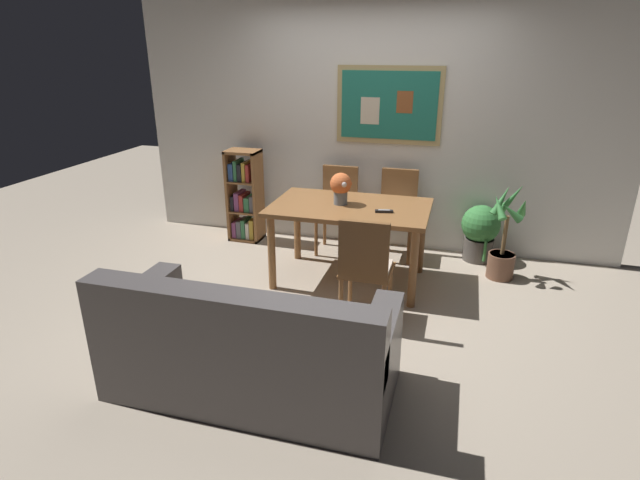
# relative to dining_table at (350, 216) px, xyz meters

# --- Properties ---
(ground_plane) EXTENTS (12.00, 12.00, 0.00)m
(ground_plane) POSITION_rel_dining_table_xyz_m (-0.01, -0.52, -0.65)
(ground_plane) COLOR tan
(wall_back_with_painting) EXTENTS (5.20, 0.14, 2.60)m
(wall_back_with_painting) POSITION_rel_dining_table_xyz_m (-0.01, 1.07, 0.66)
(wall_back_with_painting) COLOR silver
(wall_back_with_painting) RESTS_ON ground_plane
(dining_table) EXTENTS (1.43, 0.90, 0.75)m
(dining_table) POSITION_rel_dining_table_xyz_m (0.00, 0.00, 0.00)
(dining_table) COLOR brown
(dining_table) RESTS_ON ground_plane
(dining_chair_near_right) EXTENTS (0.40, 0.41, 0.91)m
(dining_chair_near_right) POSITION_rel_dining_table_xyz_m (0.30, -0.77, -0.11)
(dining_chair_near_right) COLOR brown
(dining_chair_near_right) RESTS_ON ground_plane
(dining_chair_far_right) EXTENTS (0.40, 0.41, 0.91)m
(dining_chair_far_right) POSITION_rel_dining_table_xyz_m (0.34, 0.77, -0.11)
(dining_chair_far_right) COLOR brown
(dining_chair_far_right) RESTS_ON ground_plane
(dining_chair_far_left) EXTENTS (0.40, 0.41, 0.91)m
(dining_chair_far_left) POSITION_rel_dining_table_xyz_m (-0.30, 0.73, -0.11)
(dining_chair_far_left) COLOR brown
(dining_chair_far_left) RESTS_ON ground_plane
(leather_couch) EXTENTS (1.80, 0.84, 0.84)m
(leather_couch) POSITION_rel_dining_table_xyz_m (-0.24, -1.81, -0.34)
(leather_couch) COLOR #514C4C
(leather_couch) RESTS_ON ground_plane
(bookshelf) EXTENTS (0.36, 0.28, 1.03)m
(bookshelf) POSITION_rel_dining_table_xyz_m (-1.38, 0.75, -0.17)
(bookshelf) COLOR brown
(bookshelf) RESTS_ON ground_plane
(potted_ivy) EXTENTS (0.39, 0.39, 0.59)m
(potted_ivy) POSITION_rel_dining_table_xyz_m (1.19, 0.85, -0.33)
(potted_ivy) COLOR #4C4742
(potted_ivy) RESTS_ON ground_plane
(potted_palm) EXTENTS (0.34, 0.34, 0.93)m
(potted_palm) POSITION_rel_dining_table_xyz_m (1.40, 0.46, -0.31)
(potted_palm) COLOR brown
(potted_palm) RESTS_ON ground_plane
(flower_vase) EXTENTS (0.20, 0.20, 0.29)m
(flower_vase) POSITION_rel_dining_table_xyz_m (-0.09, 0.02, 0.27)
(flower_vase) COLOR slate
(flower_vase) RESTS_ON dining_table
(tv_remote) EXTENTS (0.16, 0.08, 0.02)m
(tv_remote) POSITION_rel_dining_table_xyz_m (0.33, -0.12, 0.11)
(tv_remote) COLOR black
(tv_remote) RESTS_ON dining_table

